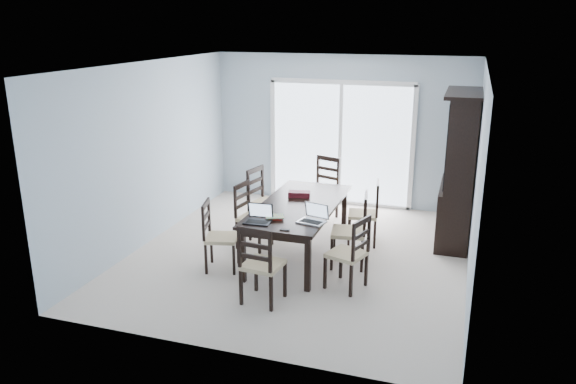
{
  "coord_description": "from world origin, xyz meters",
  "views": [
    {
      "loc": [
        2.1,
        -6.92,
        3.13
      ],
      "look_at": [
        -0.15,
        0.0,
        0.91
      ],
      "focal_mm": 35.0,
      "sensor_mm": 36.0,
      "label": 1
    }
  ],
  "objects_px": {
    "chair_end_near": "(259,257)",
    "laptop_dark": "(258,219)",
    "cell_phone": "(285,230)",
    "game_box": "(299,194)",
    "chair_right_near": "(353,246)",
    "chair_right_mid": "(356,222)",
    "chair_right_far": "(370,206)",
    "dining_table": "(299,209)",
    "china_hutch": "(459,171)",
    "chair_end_far": "(324,181)",
    "chair_left_mid": "(249,208)",
    "chair_left_near": "(215,228)",
    "chair_left_far": "(262,194)",
    "laptop_silver": "(312,218)",
    "hot_tub": "(311,158)"
  },
  "relations": [
    {
      "from": "china_hutch",
      "to": "laptop_silver",
      "type": "xyz_separation_m",
      "value": [
        -1.66,
        -1.9,
        -0.27
      ]
    },
    {
      "from": "dining_table",
      "to": "china_hutch",
      "type": "bearing_deg",
      "value": 31.71
    },
    {
      "from": "chair_right_near",
      "to": "chair_left_mid",
      "type": "bearing_deg",
      "value": 80.83
    },
    {
      "from": "chair_left_far",
      "to": "cell_phone",
      "type": "distance_m",
      "value": 1.94
    },
    {
      "from": "chair_right_far",
      "to": "dining_table",
      "type": "bearing_deg",
      "value": 122.06
    },
    {
      "from": "chair_left_near",
      "to": "chair_end_near",
      "type": "xyz_separation_m",
      "value": [
        0.9,
        -0.74,
        0.03
      ]
    },
    {
      "from": "chair_right_near",
      "to": "dining_table",
      "type": "bearing_deg",
      "value": 68.13
    },
    {
      "from": "china_hutch",
      "to": "cell_phone",
      "type": "height_order",
      "value": "china_hutch"
    },
    {
      "from": "chair_end_far",
      "to": "hot_tub",
      "type": "xyz_separation_m",
      "value": [
        -0.79,
        1.97,
        -0.13
      ]
    },
    {
      "from": "chair_right_near",
      "to": "laptop_silver",
      "type": "xyz_separation_m",
      "value": [
        -0.56,
        0.14,
        0.24
      ]
    },
    {
      "from": "cell_phone",
      "to": "game_box",
      "type": "xyz_separation_m",
      "value": [
        -0.22,
        1.32,
        0.03
      ]
    },
    {
      "from": "dining_table",
      "to": "laptop_silver",
      "type": "relative_size",
      "value": 5.93
    },
    {
      "from": "chair_left_mid",
      "to": "game_box",
      "type": "distance_m",
      "value": 0.75
    },
    {
      "from": "chair_end_near",
      "to": "cell_phone",
      "type": "distance_m",
      "value": 0.54
    },
    {
      "from": "chair_left_near",
      "to": "chair_left_far",
      "type": "relative_size",
      "value": 0.91
    },
    {
      "from": "laptop_dark",
      "to": "chair_right_mid",
      "type": "bearing_deg",
      "value": 31.2
    },
    {
      "from": "china_hutch",
      "to": "chair_end_far",
      "type": "xyz_separation_m",
      "value": [
        -2.1,
        0.42,
        -0.46
      ]
    },
    {
      "from": "chair_left_mid",
      "to": "chair_end_far",
      "type": "xyz_separation_m",
      "value": [
        0.71,
        1.56,
        0.04
      ]
    },
    {
      "from": "chair_end_far",
      "to": "chair_right_far",
      "type": "bearing_deg",
      "value": 153.07
    },
    {
      "from": "chair_left_far",
      "to": "chair_right_mid",
      "type": "relative_size",
      "value": 1.01
    },
    {
      "from": "chair_end_near",
      "to": "laptop_silver",
      "type": "xyz_separation_m",
      "value": [
        0.37,
        0.84,
        0.21
      ]
    },
    {
      "from": "chair_right_mid",
      "to": "laptop_silver",
      "type": "height_order",
      "value": "chair_right_mid"
    },
    {
      "from": "laptop_silver",
      "to": "cell_phone",
      "type": "distance_m",
      "value": 0.42
    },
    {
      "from": "china_hutch",
      "to": "chair_left_mid",
      "type": "relative_size",
      "value": 2.04
    },
    {
      "from": "chair_left_mid",
      "to": "cell_phone",
      "type": "xyz_separation_m",
      "value": [
        0.91,
        -1.11,
        0.18
      ]
    },
    {
      "from": "game_box",
      "to": "chair_right_mid",
      "type": "bearing_deg",
      "value": -24.55
    },
    {
      "from": "dining_table",
      "to": "chair_left_mid",
      "type": "height_order",
      "value": "chair_left_mid"
    },
    {
      "from": "china_hutch",
      "to": "laptop_dark",
      "type": "relative_size",
      "value": 6.52
    },
    {
      "from": "dining_table",
      "to": "chair_end_far",
      "type": "bearing_deg",
      "value": 92.57
    },
    {
      "from": "china_hutch",
      "to": "hot_tub",
      "type": "height_order",
      "value": "china_hutch"
    },
    {
      "from": "dining_table",
      "to": "chair_left_near",
      "type": "height_order",
      "value": "chair_left_near"
    },
    {
      "from": "chair_right_near",
      "to": "chair_right_far",
      "type": "relative_size",
      "value": 0.98
    },
    {
      "from": "chair_right_mid",
      "to": "dining_table",
      "type": "bearing_deg",
      "value": 74.81
    },
    {
      "from": "chair_left_far",
      "to": "chair_right_mid",
      "type": "xyz_separation_m",
      "value": [
        1.62,
        -0.79,
        -0.01
      ]
    },
    {
      "from": "china_hutch",
      "to": "chair_left_mid",
      "type": "xyz_separation_m",
      "value": [
        -2.81,
        -1.14,
        -0.5
      ]
    },
    {
      "from": "chair_right_far",
      "to": "chair_end_far",
      "type": "xyz_separation_m",
      "value": [
        -0.92,
        0.93,
        0.04
      ]
    },
    {
      "from": "chair_end_near",
      "to": "laptop_dark",
      "type": "relative_size",
      "value": 3.32
    },
    {
      "from": "cell_phone",
      "to": "game_box",
      "type": "height_order",
      "value": "game_box"
    },
    {
      "from": "chair_right_near",
      "to": "chair_right_far",
      "type": "distance_m",
      "value": 1.53
    },
    {
      "from": "cell_phone",
      "to": "hot_tub",
      "type": "distance_m",
      "value": 4.76
    },
    {
      "from": "chair_left_near",
      "to": "laptop_dark",
      "type": "xyz_separation_m",
      "value": [
        0.64,
        -0.11,
        0.24
      ]
    },
    {
      "from": "chair_right_mid",
      "to": "chair_right_near",
      "type": "bearing_deg",
      "value": -179.98
    },
    {
      "from": "dining_table",
      "to": "laptop_silver",
      "type": "height_order",
      "value": "laptop_silver"
    },
    {
      "from": "chair_right_mid",
      "to": "chair_right_far",
      "type": "height_order",
      "value": "chair_right_mid"
    },
    {
      "from": "chair_right_far",
      "to": "laptop_dark",
      "type": "relative_size",
      "value": 3.22
    },
    {
      "from": "chair_right_near",
      "to": "chair_right_far",
      "type": "xyz_separation_m",
      "value": [
        -0.08,
        1.53,
        0.01
      ]
    },
    {
      "from": "chair_end_near",
      "to": "laptop_silver",
      "type": "relative_size",
      "value": 3.02
    },
    {
      "from": "dining_table",
      "to": "chair_left_near",
      "type": "bearing_deg",
      "value": -140.47
    },
    {
      "from": "chair_right_near",
      "to": "chair_right_mid",
      "type": "bearing_deg",
      "value": 27.38
    },
    {
      "from": "cell_phone",
      "to": "chair_end_far",
      "type": "bearing_deg",
      "value": 92.13
    }
  ]
}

